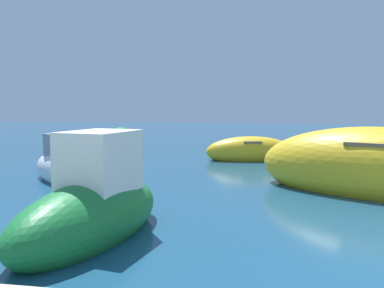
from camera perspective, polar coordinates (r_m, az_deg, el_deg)
moored_boat_1 at (r=10.27m, az=24.26°, el=-3.22°), size 5.97×4.41×1.94m
moored_boat_5 at (r=15.14m, az=8.02°, el=-1.03°), size 3.40×1.89×1.11m
moored_boat_6 at (r=6.47m, az=-13.46°, el=-8.54°), size 1.86×3.55×1.85m
moored_boat_7 at (r=20.18m, az=-9.60°, el=0.62°), size 2.66×3.93×1.19m
moored_boat_8 at (r=11.04m, az=-15.92°, el=-3.24°), size 3.63×3.15×1.48m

